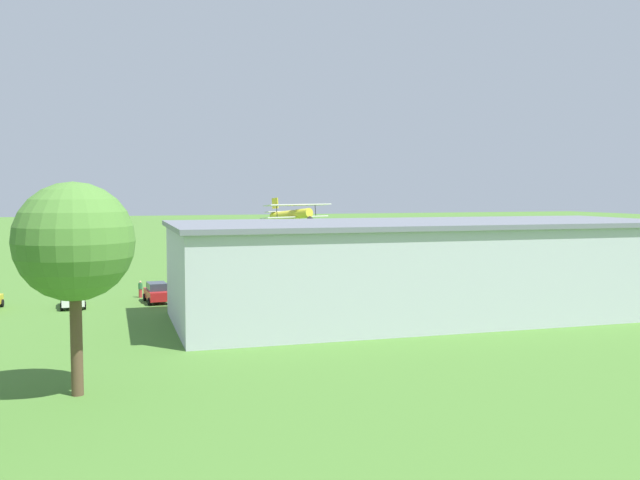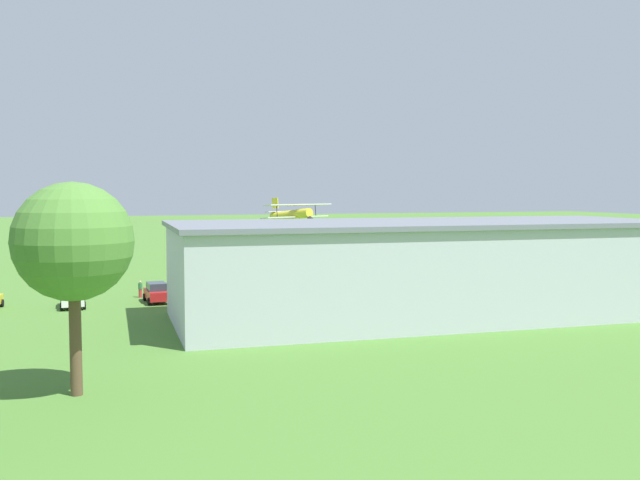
{
  "view_description": "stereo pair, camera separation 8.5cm",
  "coord_description": "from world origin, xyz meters",
  "px_view_note": "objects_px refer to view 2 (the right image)",
  "views": [
    {
      "loc": [
        23.62,
        87.93,
        9.64
      ],
      "look_at": [
        -0.21,
        15.94,
        4.41
      ],
      "focal_mm": 39.73,
      "sensor_mm": 36.0,
      "label": 1
    },
    {
      "loc": [
        23.54,
        87.95,
        9.64
      ],
      "look_at": [
        -0.21,
        15.94,
        4.41
      ],
      "focal_mm": 39.73,
      "sensor_mm": 36.0,
      "label": 2
    }
  ],
  "objects_px": {
    "car_red": "(157,292)",
    "car_white": "(73,297)",
    "windsock": "(291,223)",
    "person_at_fence_line": "(179,286)",
    "tree_behind_hangar_right": "(73,242)",
    "biplane": "(293,214)",
    "person_by_parked_cars": "(140,289)",
    "hangar": "(424,269)"
  },
  "relations": [
    {
      "from": "windsock",
      "to": "car_white",
      "type": "bearing_deg",
      "value": 46.17
    },
    {
      "from": "hangar",
      "to": "person_at_fence_line",
      "type": "height_order",
      "value": "hangar"
    },
    {
      "from": "car_white",
      "to": "windsock",
      "type": "distance_m",
      "value": 39.1
    },
    {
      "from": "biplane",
      "to": "person_by_parked_cars",
      "type": "relative_size",
      "value": 6.17
    },
    {
      "from": "person_at_fence_line",
      "to": "biplane",
      "type": "bearing_deg",
      "value": -136.93
    },
    {
      "from": "person_at_fence_line",
      "to": "tree_behind_hangar_right",
      "type": "relative_size",
      "value": 0.16
    },
    {
      "from": "biplane",
      "to": "tree_behind_hangar_right",
      "type": "relative_size",
      "value": 0.93
    },
    {
      "from": "car_white",
      "to": "person_by_parked_cars",
      "type": "relative_size",
      "value": 2.78
    },
    {
      "from": "windsock",
      "to": "tree_behind_hangar_right",
      "type": "bearing_deg",
      "value": 64.47
    },
    {
      "from": "person_by_parked_cars",
      "to": "person_at_fence_line",
      "type": "relative_size",
      "value": 0.96
    },
    {
      "from": "car_white",
      "to": "tree_behind_hangar_right",
      "type": "height_order",
      "value": "tree_behind_hangar_right"
    },
    {
      "from": "biplane",
      "to": "windsock",
      "type": "distance_m",
      "value": 9.07
    },
    {
      "from": "biplane",
      "to": "windsock",
      "type": "xyz_separation_m",
      "value": [
        -2.29,
        -8.66,
        -1.45
      ]
    },
    {
      "from": "hangar",
      "to": "biplane",
      "type": "bearing_deg",
      "value": -87.75
    },
    {
      "from": "car_red",
      "to": "car_white",
      "type": "xyz_separation_m",
      "value": [
        6.88,
        0.49,
        -0.04
      ]
    },
    {
      "from": "tree_behind_hangar_right",
      "to": "windsock",
      "type": "bearing_deg",
      "value": -115.53
    },
    {
      "from": "person_by_parked_cars",
      "to": "tree_behind_hangar_right",
      "type": "bearing_deg",
      "value": 80.61
    },
    {
      "from": "car_white",
      "to": "windsock",
      "type": "relative_size",
      "value": 0.68
    },
    {
      "from": "person_by_parked_cars",
      "to": "hangar",
      "type": "bearing_deg",
      "value": 140.26
    },
    {
      "from": "car_red",
      "to": "person_at_fence_line",
      "type": "height_order",
      "value": "car_red"
    },
    {
      "from": "person_by_parked_cars",
      "to": "windsock",
      "type": "relative_size",
      "value": 0.24
    },
    {
      "from": "tree_behind_hangar_right",
      "to": "hangar",
      "type": "bearing_deg",
      "value": -150.83
    },
    {
      "from": "hangar",
      "to": "person_by_parked_cars",
      "type": "relative_size",
      "value": 25.51
    },
    {
      "from": "biplane",
      "to": "car_white",
      "type": "xyz_separation_m",
      "value": [
        24.6,
        19.34,
        -6.09
      ]
    },
    {
      "from": "tree_behind_hangar_right",
      "to": "windsock",
      "type": "relative_size",
      "value": 1.62
    },
    {
      "from": "car_white",
      "to": "person_at_fence_line",
      "type": "distance_m",
      "value": 10.59
    },
    {
      "from": "car_red",
      "to": "tree_behind_hangar_right",
      "type": "relative_size",
      "value": 0.41
    },
    {
      "from": "person_by_parked_cars",
      "to": "tree_behind_hangar_right",
      "type": "relative_size",
      "value": 0.15
    },
    {
      "from": "car_white",
      "to": "biplane",
      "type": "bearing_deg",
      "value": -141.82
    },
    {
      "from": "windsock",
      "to": "biplane",
      "type": "bearing_deg",
      "value": 75.19
    },
    {
      "from": "car_white",
      "to": "person_at_fence_line",
      "type": "height_order",
      "value": "car_white"
    },
    {
      "from": "hangar",
      "to": "windsock",
      "type": "relative_size",
      "value": 6.22
    },
    {
      "from": "person_at_fence_line",
      "to": "windsock",
      "type": "bearing_deg",
      "value": -127.45
    },
    {
      "from": "hangar",
      "to": "biplane",
      "type": "relative_size",
      "value": 4.14
    },
    {
      "from": "person_by_parked_cars",
      "to": "windsock",
      "type": "bearing_deg",
      "value": -131.24
    },
    {
      "from": "car_red",
      "to": "person_by_parked_cars",
      "type": "bearing_deg",
      "value": -71.2
    },
    {
      "from": "windsock",
      "to": "car_red",
      "type": "bearing_deg",
      "value": 53.98
    },
    {
      "from": "hangar",
      "to": "tree_behind_hangar_right",
      "type": "height_order",
      "value": "tree_behind_hangar_right"
    },
    {
      "from": "car_white",
      "to": "person_at_fence_line",
      "type": "bearing_deg",
      "value": -151.51
    },
    {
      "from": "car_red",
      "to": "person_by_parked_cars",
      "type": "height_order",
      "value": "car_red"
    },
    {
      "from": "person_at_fence_line",
      "to": "tree_behind_hangar_right",
      "type": "height_order",
      "value": "tree_behind_hangar_right"
    },
    {
      "from": "biplane",
      "to": "windsock",
      "type": "relative_size",
      "value": 1.5
    }
  ]
}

